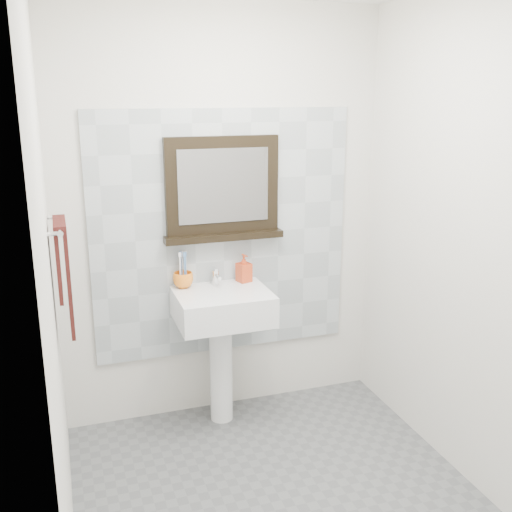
{
  "coord_description": "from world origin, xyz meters",
  "views": [
    {
      "loc": [
        -0.94,
        -2.35,
        1.99
      ],
      "look_at": [
        0.03,
        0.55,
        1.15
      ],
      "focal_mm": 42.0,
      "sensor_mm": 36.0,
      "label": 1
    }
  ],
  "objects": [
    {
      "name": "soap_dispenser",
      "position": [
        0.11,
        1.01,
        0.95
      ],
      "size": [
        0.1,
        0.1,
        0.17
      ],
      "primitive_type": "imported",
      "rotation": [
        0.0,
        0.0,
        0.29
      ],
      "color": "red",
      "rests_on": "pedestal_sink"
    },
    {
      "name": "toothbrushes",
      "position": [
        -0.27,
        1.01,
        0.98
      ],
      "size": [
        0.05,
        0.04,
        0.21
      ],
      "color": "white",
      "rests_on": "toothbrush_cup"
    },
    {
      "name": "back_wall",
      "position": [
        0.0,
        1.1,
        1.25
      ],
      "size": [
        2.0,
        0.01,
        2.5
      ],
      "primitive_type": "cube",
      "color": "silver",
      "rests_on": "ground"
    },
    {
      "name": "left_wall",
      "position": [
        -1.0,
        0.0,
        1.25
      ],
      "size": [
        0.01,
        2.2,
        2.5
      ],
      "primitive_type": "cube",
      "color": "silver",
      "rests_on": "ground"
    },
    {
      "name": "toothbrush_cup",
      "position": [
        -0.27,
        1.01,
        0.91
      ],
      "size": [
        0.15,
        0.15,
        0.09
      ],
      "primitive_type": "imported",
      "rotation": [
        0.0,
        0.0,
        0.32
      ],
      "color": "orange",
      "rests_on": "pedestal_sink"
    },
    {
      "name": "pedestal_sink",
      "position": [
        -0.07,
        0.87,
        0.68
      ],
      "size": [
        0.55,
        0.44,
        0.96
      ],
      "color": "white",
      "rests_on": "ground"
    },
    {
      "name": "right_wall",
      "position": [
        1.0,
        0.0,
        1.25
      ],
      "size": [
        0.01,
        2.2,
        2.5
      ],
      "primitive_type": "cube",
      "color": "silver",
      "rests_on": "ground"
    },
    {
      "name": "splashback",
      "position": [
        0.0,
        1.09,
        1.15
      ],
      "size": [
        1.6,
        0.02,
        1.5
      ],
      "primitive_type": "cube",
      "color": "#AAB4B9",
      "rests_on": "back_wall"
    },
    {
      "name": "framed_mirror",
      "position": [
        -0.01,
        1.06,
        1.42
      ],
      "size": [
        0.73,
        0.11,
        0.62
      ],
      "color": "black",
      "rests_on": "back_wall"
    },
    {
      "name": "towel_bar",
      "position": [
        -0.95,
        0.55,
        1.39
      ],
      "size": [
        0.07,
        0.4,
        0.03
      ],
      "color": "silver",
      "rests_on": "left_wall"
    },
    {
      "name": "hand_towel",
      "position": [
        -0.94,
        0.55,
        1.18
      ],
      "size": [
        0.06,
        0.3,
        0.55
      ],
      "color": "black",
      "rests_on": "towel_bar"
    },
    {
      "name": "front_wall",
      "position": [
        0.0,
        -1.1,
        1.25
      ],
      "size": [
        2.0,
        0.01,
        2.5
      ],
      "primitive_type": "cube",
      "color": "silver",
      "rests_on": "ground"
    },
    {
      "name": "floor",
      "position": [
        0.0,
        0.0,
        0.0
      ],
      "size": [
        2.0,
        2.2,
        0.01
      ],
      "primitive_type": "cube",
      "color": "#5B5E61",
      "rests_on": "ground"
    }
  ]
}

